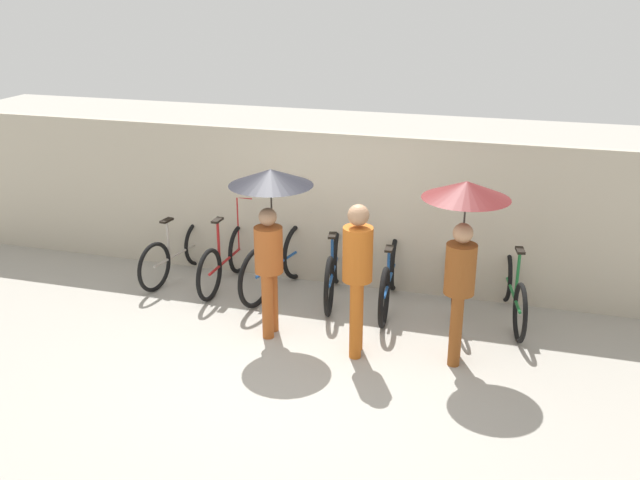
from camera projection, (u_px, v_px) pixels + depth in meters
name	position (u px, v px, depth m)	size (l,w,h in m)	color
ground_plane	(292.00, 359.00, 7.70)	(30.00, 30.00, 0.00)	#9E998E
back_wall	(344.00, 211.00, 9.29)	(12.44, 0.12, 2.04)	#B2A893
parked_bicycle_0	(178.00, 253.00, 9.72)	(0.45, 1.67, 0.99)	black
parked_bicycle_1	(225.00, 260.00, 9.45)	(0.44, 1.65, 1.10)	black
parked_bicycle_2	(278.00, 263.00, 9.25)	(0.54, 1.78, 0.99)	black
parked_bicycle_3	(333.00, 269.00, 9.08)	(0.47, 1.73, 1.08)	black
parked_bicycle_4	(390.00, 278.00, 8.84)	(0.44, 1.83, 1.07)	black
parked_bicycle_5	(451.00, 282.00, 8.75)	(0.59, 1.73, 1.00)	black
parked_bicycle_6	(513.00, 291.00, 8.51)	(0.51, 1.76, 1.10)	black
pedestrian_leading	(270.00, 209.00, 7.83)	(0.94, 0.94, 1.93)	#9E4C1E
pedestrian_center	(357.00, 269.00, 7.49)	(0.32, 0.32, 1.71)	#B25619
pedestrian_trailing	(464.00, 226.00, 7.24)	(0.90, 0.90, 1.96)	brown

